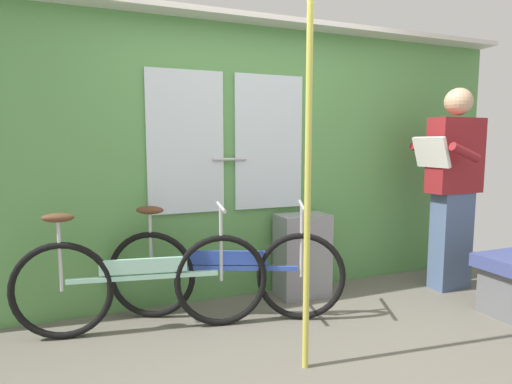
# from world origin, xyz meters

# --- Properties ---
(ground_plane) EXTENTS (5.97, 3.87, 0.04)m
(ground_plane) POSITION_xyz_m (0.00, 0.00, -0.02)
(ground_plane) COLOR #666056
(train_door_wall) EXTENTS (4.97, 0.28, 2.26)m
(train_door_wall) POSITION_xyz_m (-0.01, 1.13, 1.18)
(train_door_wall) COLOR #56934C
(train_door_wall) RESTS_ON ground_plane
(bicycle_near_door) EXTENTS (1.68, 0.48, 0.86)m
(bicycle_near_door) POSITION_xyz_m (-0.95, 0.68, 0.35)
(bicycle_near_door) COLOR black
(bicycle_near_door) RESTS_ON ground_plane
(bicycle_leaning_behind) EXTENTS (1.61, 0.80, 0.86)m
(bicycle_leaning_behind) POSITION_xyz_m (-0.37, 0.70, 0.35)
(bicycle_leaning_behind) COLOR black
(bicycle_leaning_behind) RESTS_ON ground_plane
(passenger_reading_newspaper) EXTENTS (0.58, 0.51, 1.75)m
(passenger_reading_newspaper) POSITION_xyz_m (1.68, 0.59, 0.93)
(passenger_reading_newspaper) COLOR slate
(passenger_reading_newspaper) RESTS_ON ground_plane
(trash_bin_by_wall) EXTENTS (0.43, 0.28, 0.69)m
(trash_bin_by_wall) POSITION_xyz_m (0.39, 0.91, 0.35)
(trash_bin_by_wall) COLOR gray
(trash_bin_by_wall) RESTS_ON ground_plane
(handrail_pole) EXTENTS (0.04, 0.04, 2.22)m
(handrail_pole) POSITION_xyz_m (-0.15, -0.13, 1.11)
(handrail_pole) COLOR #C6C14C
(handrail_pole) RESTS_ON ground_plane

